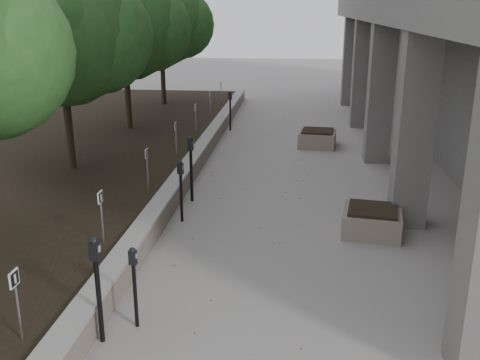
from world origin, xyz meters
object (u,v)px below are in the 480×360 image
at_px(parking_meter_4, 191,169).
at_px(crabapple_tree_5, 161,39).
at_px(parking_meter_5, 230,111).
at_px(planter_back, 317,138).
at_px(parking_meter_2, 98,291).
at_px(planter_front, 372,220).
at_px(parking_meter_3, 181,192).
at_px(crabapple_tree_3, 62,62).
at_px(crabapple_tree_4, 125,48).
at_px(parking_meter_1, 135,288).

bearing_deg(parking_meter_4, crabapple_tree_5, 109.88).
distance_m(parking_meter_5, planter_back, 3.82).
xyz_separation_m(parking_meter_2, parking_meter_4, (0.14, 5.76, 0.01)).
bearing_deg(planter_front, parking_meter_2, -134.30).
height_order(parking_meter_5, planter_front, parking_meter_5).
bearing_deg(crabapple_tree_5, planter_front, -59.54).
distance_m(parking_meter_2, parking_meter_4, 5.76).
relative_size(parking_meter_2, parking_meter_3, 1.15).
height_order(crabapple_tree_3, planter_front, crabapple_tree_3).
bearing_deg(planter_back, parking_meter_2, -105.83).
distance_m(crabapple_tree_4, planter_front, 11.00).
xyz_separation_m(parking_meter_2, parking_meter_5, (0.09, 13.57, -0.04)).
bearing_deg(crabapple_tree_5, parking_meter_2, -79.10).
xyz_separation_m(parking_meter_1, parking_meter_5, (-0.28, 13.16, 0.11)).
xyz_separation_m(crabapple_tree_3, planter_back, (6.51, 4.61, -2.84)).
bearing_deg(planter_back, crabapple_tree_3, -144.66).
height_order(crabapple_tree_3, crabapple_tree_5, same).
bearing_deg(crabapple_tree_4, parking_meter_4, -60.98).
height_order(parking_meter_4, planter_back, parking_meter_4).
bearing_deg(parking_meter_5, planter_back, -29.64).
distance_m(parking_meter_1, planter_front, 5.42).
bearing_deg(planter_front, parking_meter_3, 177.27).
relative_size(crabapple_tree_3, parking_meter_4, 3.44).
bearing_deg(planter_back, parking_meter_3, -113.66).
bearing_deg(crabapple_tree_5, crabapple_tree_4, -90.00).
bearing_deg(planter_front, crabapple_tree_3, 160.63).
xyz_separation_m(crabapple_tree_3, crabapple_tree_4, (0.00, 5.00, 0.00)).
bearing_deg(planter_front, parking_meter_1, -134.53).
height_order(parking_meter_3, parking_meter_5, parking_meter_5).
xyz_separation_m(parking_meter_3, planter_front, (3.99, -0.19, -0.41)).
bearing_deg(parking_meter_1, parking_meter_3, 100.83).
bearing_deg(parking_meter_2, parking_meter_4, 94.46).
bearing_deg(parking_meter_1, parking_meter_5, 99.30).
relative_size(crabapple_tree_4, crabapple_tree_5, 1.00).
bearing_deg(parking_meter_5, crabapple_tree_3, -112.83).
relative_size(crabapple_tree_4, parking_meter_2, 3.47).
relative_size(parking_meter_1, planter_front, 1.08).
bearing_deg(parking_meter_5, parking_meter_1, -85.11).
bearing_deg(parking_meter_2, crabapple_tree_4, 111.17).
distance_m(crabapple_tree_4, parking_meter_2, 12.53).
distance_m(parking_meter_5, planter_front, 10.17).
relative_size(crabapple_tree_5, planter_front, 4.71).
bearing_deg(planter_front, crabapple_tree_5, 120.46).
distance_m(crabapple_tree_3, planter_back, 8.47).
distance_m(crabapple_tree_5, parking_meter_1, 17.04).
distance_m(parking_meter_2, parking_meter_3, 4.46).
height_order(parking_meter_1, planter_back, parking_meter_1).
bearing_deg(parking_meter_5, crabapple_tree_4, -149.41).
bearing_deg(planter_front, parking_meter_5, 113.67).
xyz_separation_m(parking_meter_5, planter_back, (3.17, -2.08, -0.46)).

